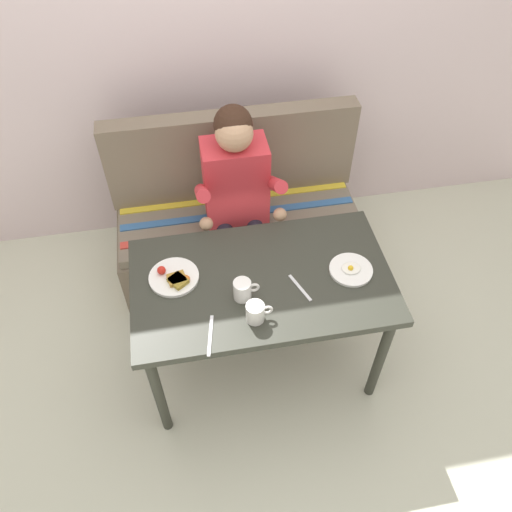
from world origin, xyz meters
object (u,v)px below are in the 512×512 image
(table, at_px, (262,290))
(plate_breakfast, at_px, (174,277))
(person, at_px, (238,193))
(coffee_mug_second, at_px, (256,312))
(knife, at_px, (210,335))
(plate_eggs, at_px, (351,270))
(couch, at_px, (238,224))
(fork, at_px, (300,288))
(coffee_mug, at_px, (243,289))

(table, bearing_deg, plate_breakfast, 170.34)
(person, distance_m, plate_breakfast, 0.64)
(coffee_mug_second, distance_m, knife, 0.21)
(plate_breakfast, bearing_deg, plate_eggs, -6.63)
(couch, bearing_deg, coffee_mug_second, -93.89)
(plate_breakfast, bearing_deg, couch, 60.57)
(person, distance_m, fork, 0.70)
(couch, xyz_separation_m, coffee_mug_second, (-0.07, -0.98, 0.45))
(coffee_mug, distance_m, coffee_mug_second, 0.13)
(coffee_mug_second, bearing_deg, person, 86.70)
(coffee_mug_second, relative_size, fork, 0.69)
(plate_eggs, distance_m, fork, 0.26)
(plate_eggs, distance_m, coffee_mug_second, 0.52)
(plate_breakfast, distance_m, knife, 0.35)
(table, xyz_separation_m, coffee_mug, (-0.10, -0.09, 0.13))
(table, xyz_separation_m, plate_breakfast, (-0.39, 0.07, 0.10))
(person, distance_m, plate_eggs, 0.76)
(knife, bearing_deg, couch, 86.22)
(plate_breakfast, relative_size, knife, 1.15)
(coffee_mug, relative_size, knife, 0.59)
(knife, bearing_deg, person, 84.64)
(couch, relative_size, coffee_mug, 12.20)
(couch, height_order, plate_eggs, couch)
(table, relative_size, person, 0.99)
(couch, bearing_deg, fork, -79.35)
(person, relative_size, plate_eggs, 6.01)
(plate_eggs, height_order, coffee_mug_second, coffee_mug_second)
(couch, relative_size, person, 1.19)
(table, relative_size, couch, 0.83)
(table, relative_size, coffee_mug_second, 10.17)
(knife, bearing_deg, table, 55.40)
(fork, bearing_deg, knife, -178.41)
(knife, bearing_deg, coffee_mug_second, 25.14)
(plate_breakfast, distance_m, fork, 0.57)
(couch, distance_m, knife, 1.14)
(table, bearing_deg, person, 91.97)
(couch, bearing_deg, table, -90.00)
(couch, bearing_deg, plate_breakfast, -119.43)
(table, height_order, plate_breakfast, plate_breakfast)
(plate_eggs, relative_size, knife, 1.01)
(plate_eggs, height_order, coffee_mug, coffee_mug)
(plate_breakfast, relative_size, coffee_mug, 1.95)
(person, height_order, plate_breakfast, person)
(coffee_mug, distance_m, knife, 0.25)
(person, height_order, plate_eggs, person)
(plate_eggs, bearing_deg, person, 125.25)
(couch, distance_m, person, 0.45)
(plate_eggs, bearing_deg, coffee_mug, -173.41)
(couch, distance_m, coffee_mug, 0.97)
(table, height_order, coffee_mug, coffee_mug)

